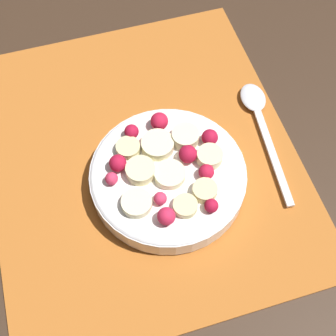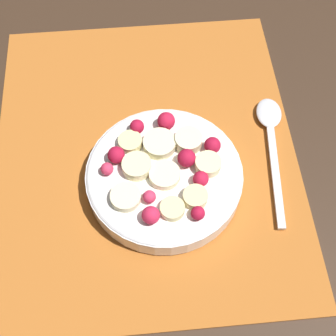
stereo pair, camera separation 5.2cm
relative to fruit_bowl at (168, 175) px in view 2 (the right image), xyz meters
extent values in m
plane|color=#382619|center=(0.05, 0.02, -0.02)|extent=(3.00, 3.00, 0.00)
cube|color=#B26023|center=(0.05, 0.02, -0.02)|extent=(0.43, 0.37, 0.01)
cylinder|color=white|center=(0.00, 0.00, -0.01)|extent=(0.18, 0.18, 0.02)
torus|color=white|center=(0.00, 0.00, 0.00)|extent=(0.18, 0.18, 0.01)
cylinder|color=white|center=(0.00, 0.00, 0.01)|extent=(0.16, 0.16, 0.00)
cylinder|color=#F4EAB7|center=(-0.01, 0.00, 0.01)|extent=(0.04, 0.04, 0.01)
cylinder|color=beige|center=(0.04, 0.04, 0.01)|extent=(0.04, 0.04, 0.01)
cylinder|color=beige|center=(0.01, 0.03, 0.02)|extent=(0.04, 0.04, 0.01)
cylinder|color=beige|center=(-0.04, -0.03, 0.01)|extent=(0.04, 0.04, 0.01)
cylinder|color=#F4EAB7|center=(-0.03, 0.04, 0.01)|extent=(0.04, 0.04, 0.01)
cylinder|color=beige|center=(-0.05, 0.00, 0.01)|extent=(0.03, 0.03, 0.01)
cylinder|color=#F4EAB7|center=(0.03, -0.03, 0.02)|extent=(0.04, 0.04, 0.01)
cylinder|color=beige|center=(0.00, -0.05, 0.02)|extent=(0.04, 0.04, 0.01)
cylinder|color=#F4EAB7|center=(0.03, 0.00, 0.02)|extent=(0.05, 0.05, 0.01)
sphere|color=red|center=(-0.02, -0.04, 0.02)|extent=(0.02, 0.02, 0.02)
sphere|color=#B21433|center=(-0.06, -0.03, 0.02)|extent=(0.02, 0.02, 0.02)
sphere|color=#B21433|center=(0.01, -0.03, 0.02)|extent=(0.02, 0.02, 0.02)
sphere|color=red|center=(0.06, -0.01, 0.02)|extent=(0.02, 0.02, 0.02)
sphere|color=#DB3356|center=(0.00, 0.06, 0.02)|extent=(0.01, 0.01, 0.01)
sphere|color=#B21433|center=(0.02, 0.05, 0.02)|extent=(0.02, 0.02, 0.02)
sphere|color=#B21433|center=(0.06, 0.03, 0.02)|extent=(0.02, 0.02, 0.02)
sphere|color=#DB3356|center=(-0.03, 0.02, 0.02)|extent=(0.01, 0.01, 0.01)
sphere|color=#D12347|center=(-0.06, 0.02, 0.02)|extent=(0.02, 0.02, 0.02)
sphere|color=#B21433|center=(0.02, -0.06, 0.02)|extent=(0.02, 0.02, 0.02)
cube|color=silver|center=(0.00, -0.13, -0.02)|extent=(0.14, 0.02, 0.00)
ellipsoid|color=silver|center=(0.09, -0.14, -0.01)|extent=(0.05, 0.04, 0.01)
camera|label=1|loc=(-0.25, 0.07, 0.47)|focal=50.00mm
camera|label=2|loc=(-0.26, 0.02, 0.47)|focal=50.00mm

